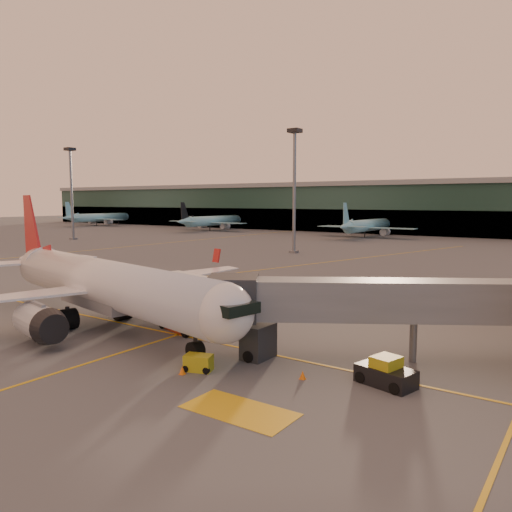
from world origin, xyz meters
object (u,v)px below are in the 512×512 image
Objects in this scene: main_airplane at (100,284)px; catering_truck at (185,299)px; gpu_cart at (198,363)px; pushback_tug at (386,374)px.

main_airplane is 5.86× the size of catering_truck.
pushback_tug is (10.82, 4.44, 0.20)m from gpu_cart.
main_airplane is 18.49× the size of gpu_cart.
catering_truck is (6.79, 3.33, -1.10)m from main_airplane.
pushback_tug reaches higher than gpu_cart.
catering_truck is 1.73× the size of pushback_tug.
catering_truck reaches higher than gpu_cart.
main_airplane is 10.12× the size of pushback_tug.
pushback_tug is (25.41, 0.63, -3.04)m from main_airplane.
gpu_cart is at bearing -142.93° from pushback_tug.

